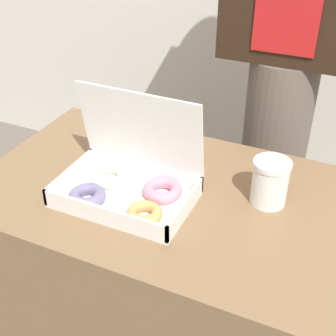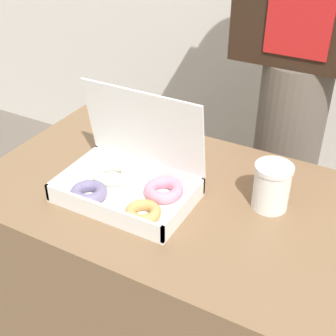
# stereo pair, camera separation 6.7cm
# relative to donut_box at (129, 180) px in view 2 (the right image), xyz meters

# --- Properties ---
(table) EXTENTS (1.20, 0.64, 0.75)m
(table) POSITION_rel_donut_box_xyz_m (0.16, 0.06, -0.42)
(table) COLOR brown
(table) RESTS_ON ground_plane
(donut_box) EXTENTS (0.35, 0.24, 0.28)m
(donut_box) POSITION_rel_donut_box_xyz_m (0.00, 0.00, 0.00)
(donut_box) COLOR white
(donut_box) RESTS_ON table
(coffee_cup) EXTENTS (0.10, 0.10, 0.12)m
(coffee_cup) POSITION_rel_donut_box_xyz_m (0.34, 0.13, 0.02)
(coffee_cup) COLOR white
(coffee_cup) RESTS_ON table
(person_customer) EXTENTS (0.44, 0.24, 1.76)m
(person_customer) POSITION_rel_donut_box_xyz_m (0.24, 0.68, 0.15)
(person_customer) COLOR #665B51
(person_customer) RESTS_ON ground_plane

